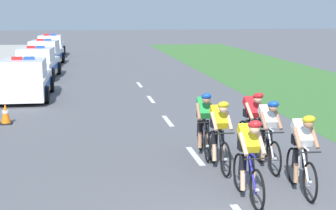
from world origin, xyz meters
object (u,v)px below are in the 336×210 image
object	(u,v)px
cyclist_sixth	(253,122)
police_car_nearest	(24,80)
cyclist_lead	(249,158)
cyclist_third	(219,134)
police_car_second	(37,64)
police_car_third	(45,54)
cyclist_fourth	(268,133)
cyclist_second	(302,152)
police_car_furthest	(50,47)
cyclist_fifth	(204,123)
traffic_cone_mid	(5,114)

from	to	relation	value
cyclist_sixth	police_car_nearest	xyz separation A→B (m)	(-6.03, 9.24, -0.11)
cyclist_lead	cyclist_sixth	xyz separation A→B (m)	(1.00, 2.88, 0.00)
cyclist_third	police_car_second	bearing A→B (deg)	107.03
police_car_second	police_car_third	bearing A→B (deg)	90.00
cyclist_third	police_car_second	xyz separation A→B (m)	(-4.98, 16.27, -0.11)
cyclist_lead	cyclist_sixth	world-z (taller)	same
cyclist_fourth	police_car_third	size ratio (longest dim) A/B	0.38
cyclist_lead	cyclist_second	bearing A→B (deg)	12.82
cyclist_fourth	police_car_furthest	bearing A→B (deg)	101.76
police_car_second	cyclist_fifth	bearing A→B (deg)	-72.07
cyclist_lead	traffic_cone_mid	distance (m)	9.00
police_car_nearest	traffic_cone_mid	distance (m)	4.75
cyclist_second	police_car_third	size ratio (longest dim) A/B	0.38
cyclist_fifth	cyclist_sixth	size ratio (longest dim) A/B	1.00
cyclist_fourth	cyclist_lead	bearing A→B (deg)	-118.82
police_car_nearest	police_car_second	xyz separation A→B (m)	(-0.00, 6.05, 0.00)
cyclist_fourth	traffic_cone_mid	bearing A→B (deg)	137.58
cyclist_third	cyclist_fifth	world-z (taller)	same
cyclist_lead	police_car_third	bearing A→B (deg)	101.65
cyclist_fifth	traffic_cone_mid	xyz separation A→B (m)	(-5.01, 4.38, -0.48)
cyclist_second	police_car_third	distance (m)	24.90
cyclist_third	cyclist_fifth	bearing A→B (deg)	93.89
cyclist_fourth	police_car_nearest	bearing A→B (deg)	120.23
cyclist_third	police_car_third	bearing A→B (deg)	102.50
cyclist_fifth	police_car_third	distance (m)	21.94
cyclist_fourth	cyclist_fifth	xyz separation A→B (m)	(-1.10, 1.20, 0.00)
cyclist_lead	police_car_furthest	bearing A→B (deg)	99.30
cyclist_lead	police_car_second	distance (m)	18.85
cyclist_fifth	police_car_third	xyz separation A→B (m)	(-4.91, 21.38, -0.11)
cyclist_third	police_car_third	size ratio (longest dim) A/B	0.38
traffic_cone_mid	police_car_furthest	bearing A→B (deg)	89.76
police_car_third	cyclist_fifth	bearing A→B (deg)	-77.07
cyclist_third	traffic_cone_mid	world-z (taller)	cyclist_third
cyclist_sixth	police_car_nearest	size ratio (longest dim) A/B	0.39
cyclist_lead	cyclist_third	bearing A→B (deg)	91.26
cyclist_second	police_car_nearest	distance (m)	13.35
cyclist_lead	police_car_furthest	world-z (taller)	police_car_furthest
cyclist_second	police_car_third	xyz separation A→B (m)	(-6.12, 24.13, -0.11)
cyclist_lead	cyclist_fourth	world-z (taller)	same
cyclist_third	cyclist_sixth	world-z (taller)	same
cyclist_third	cyclist_second	bearing A→B (deg)	-55.46
police_car_second	police_car_furthest	size ratio (longest dim) A/B	1.02
police_car_second	police_car_third	xyz separation A→B (m)	(-0.00, 6.22, 0.00)
cyclist_lead	traffic_cone_mid	bearing A→B (deg)	124.76
police_car_second	cyclist_sixth	bearing A→B (deg)	-68.48
cyclist_second	cyclist_third	bearing A→B (deg)	124.54
cyclist_lead	police_car_second	world-z (taller)	police_car_second
police_car_furthest	traffic_cone_mid	distance (m)	23.29
cyclist_third	police_car_third	distance (m)	23.03
cyclist_sixth	police_car_second	distance (m)	16.44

